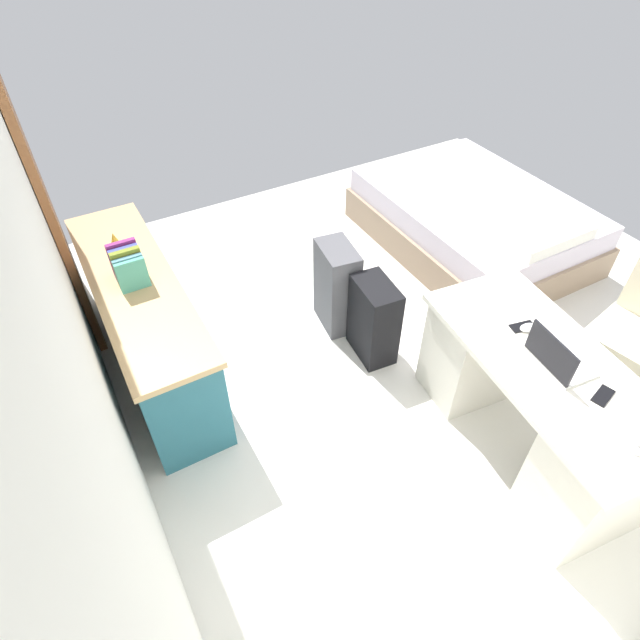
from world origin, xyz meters
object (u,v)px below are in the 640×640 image
office_chair (636,339)px  suitcase_spare_grey (337,287)px  figurine_small (115,240)px  credenza (147,325)px  computer_mouse (528,328)px  cell_phone_near_laptop (603,396)px  bed (473,221)px  desk (533,403)px  suitcase_black (374,320)px  cell_phone_by_mouse (523,327)px  laptop (557,358)px

office_chair → suitcase_spare_grey: bearing=42.0°
suitcase_spare_grey → figurine_small: 1.51m
credenza → computer_mouse: 2.32m
suitcase_spare_grey → office_chair: bearing=-129.6°
credenza → cell_phone_near_laptop: credenza is taller
bed → suitcase_spare_grey: size_ratio=2.87×
desk → computer_mouse: size_ratio=15.08×
bed → computer_mouse: computer_mouse is taller
suitcase_black → suitcase_spare_grey: suitcase_spare_grey is taller
cell_phone_by_mouse → desk: bearing=179.4°
laptop → computer_mouse: laptop is taller
desk → suitcase_black: 1.13m
desk → suitcase_spare_grey: desk is taller
bed → office_chair: bearing=171.6°
computer_mouse → laptop: bearing=171.0°
office_chair → suitcase_spare_grey: (1.43, 1.29, -0.09)m
office_chair → credenza: bearing=57.1°
suitcase_black → figurine_small: bearing=59.0°
cell_phone_by_mouse → office_chair: bearing=-93.3°
bed → computer_mouse: size_ratio=19.10×
desk → laptop: bearing=175.3°
laptop → credenza: bearing=44.5°
desk → cell_phone_near_laptop: (-0.28, -0.04, 0.35)m
suitcase_spare_grey → laptop: 1.59m
credenza → cell_phone_near_laptop: bearing=-138.8°
cell_phone_near_laptop → laptop: bearing=-6.1°
laptop → figurine_small: size_ratio=3.04×
suitcase_black → laptop: bearing=-156.7°
office_chair → suitcase_spare_grey: 1.93m
laptop → cell_phone_near_laptop: laptop is taller
credenza → computer_mouse: size_ratio=18.00×
suitcase_spare_grey → desk: bearing=-156.3°
suitcase_spare_grey → cell_phone_near_laptop: (-1.74, -0.44, 0.39)m
figurine_small → cell_phone_by_mouse: bearing=-136.2°
office_chair → credenza: office_chair is taller
office_chair → computer_mouse: (0.21, 0.82, 0.32)m
suitcase_spare_grey → cell_phone_near_laptop: size_ratio=4.89×
desk → office_chair: 0.89m
credenza → cell_phone_by_mouse: (-1.44, -1.75, 0.35)m
office_chair → computer_mouse: office_chair is taller
computer_mouse → figurine_small: (1.86, 1.76, 0.06)m
suitcase_spare_grey → bed: bearing=-71.4°
computer_mouse → cell_phone_by_mouse: computer_mouse is taller
laptop → cell_phone_near_laptop: size_ratio=2.46×
computer_mouse → bed: bearing=-28.7°
credenza → computer_mouse: (-1.47, -1.76, 0.36)m
desk → credenza: bearing=44.9°
credenza → cell_phone_near_laptop: size_ratio=13.24×
suitcase_black → laptop: laptop is taller
office_chair → cell_phone_by_mouse: (0.23, 0.83, 0.31)m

